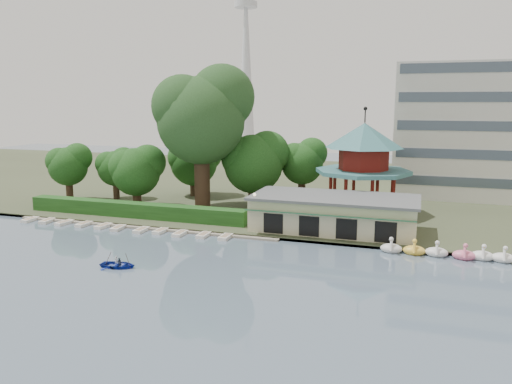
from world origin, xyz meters
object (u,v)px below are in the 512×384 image
at_px(boathouse, 334,213).
at_px(big_tree, 203,113).
at_px(rowboat_with_passengers, 118,262).
at_px(dock, 142,227).
at_px(pavilion, 363,159).

height_order(boathouse, big_tree, big_tree).
distance_m(big_tree, rowboat_with_passengers, 27.46).
xyz_separation_m(dock, boathouse, (22.00, 4.77, 2.25)).
distance_m(dock, boathouse, 22.62).
relative_size(pavilion, rowboat_with_passengers, 2.75).
distance_m(pavilion, big_tree, 21.97).
height_order(boathouse, rowboat_with_passengers, boathouse).
xyz_separation_m(boathouse, rowboat_with_passengers, (-16.56, -17.97, -1.90)).
xyz_separation_m(dock, pavilion, (24.00, 14.80, 7.36)).
relative_size(boathouse, pavilion, 1.38).
bearing_deg(rowboat_with_passengers, big_tree, 95.38).
relative_size(boathouse, rowboat_with_passengers, 3.79).
relative_size(pavilion, big_tree, 0.70).
distance_m(dock, rowboat_with_passengers, 14.28).
bearing_deg(rowboat_with_passengers, dock, 112.38).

